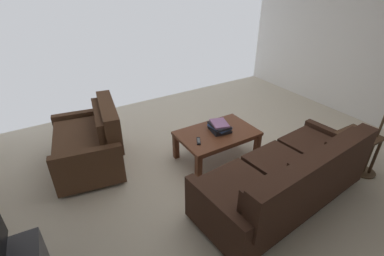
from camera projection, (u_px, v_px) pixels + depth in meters
ground_plane at (229, 165)px, 3.78m from camera, size 5.71×5.16×0.01m
wall_left at (375, 46)px, 4.45m from camera, size 0.12×5.16×2.51m
sofa_main at (289, 178)px, 3.00m from camera, size 2.13×1.01×0.82m
loveseat_near at (91, 142)px, 3.61m from camera, size 0.98×1.27×0.86m
coffee_table at (217, 136)px, 3.76m from camera, size 1.05×0.67×0.41m
end_table at (357, 142)px, 3.45m from camera, size 0.42×0.42×0.56m
book_stack at (220, 127)px, 3.74m from camera, size 0.29×0.33×0.12m
tv_remote at (199, 141)px, 3.52m from camera, size 0.12×0.16×0.02m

